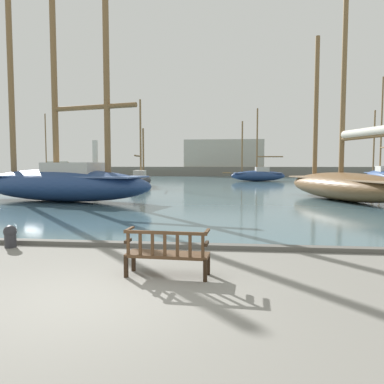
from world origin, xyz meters
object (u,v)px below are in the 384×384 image
Objects in this scene: sailboat_distant_harbor at (48,178)px; mooring_bollard at (10,235)px; park_bench at (167,253)px; sailboat_nearest_port at (380,175)px; sailboat_far_port at (141,180)px; sailboat_centre_channel at (62,178)px; sailboat_outer_port at (258,174)px; sailboat_nearest_starboard at (343,182)px.

sailboat_distant_harbor reaches higher than mooring_bollard.
park_bench is 4.98m from mooring_bollard.
sailboat_nearest_port is 40.27m from mooring_bollard.
sailboat_far_port is at bearing 96.14° from mooring_bollard.
sailboat_centre_channel is at bearing 122.60° from park_bench.
sailboat_outer_port reaches higher than mooring_bollard.
sailboat_nearest_port is 19.76× the size of mooring_bollard.
sailboat_centre_channel is 22.02m from sailboat_distant_harbor.
sailboat_nearest_port is (17.22, 35.95, 0.57)m from park_bench.
sailboat_centre_channel is 1.16× the size of sailboat_nearest_starboard.
park_bench is 39.86m from sailboat_nearest_port.
sailboat_centre_channel reaches higher than mooring_bollard.
sailboat_far_port is 14.08× the size of mooring_bollard.
sailboat_centre_channel is at bearing -60.80° from sailboat_distant_harbor.
sailboat_centre_channel is 1.33× the size of sailboat_nearest_port.
park_bench is 0.14× the size of sailboat_nearest_port.
sailboat_outer_port is at bearing 50.45° from sailboat_far_port.
sailboat_far_port is at bearing 105.26° from park_bench.
sailboat_distant_harbor is at bearing 120.61° from park_bench.
sailboat_outer_port reaches higher than sailboat_far_port.
sailboat_far_port is at bearing 144.29° from sailboat_nearest_starboard.
sailboat_nearest_port reaches higher than park_bench.
sailboat_centre_channel is at bearing -95.74° from sailboat_far_port.
sailboat_centre_channel is 34.31m from sailboat_nearest_port.
sailboat_nearest_starboard is at bearing -32.24° from sailboat_distant_harbor.
sailboat_nearest_port reaches higher than mooring_bollard.
park_bench is at bearing -59.39° from sailboat_distant_harbor.
park_bench is 0.18× the size of sailboat_outer_port.
sailboat_far_port is at bearing -157.90° from sailboat_nearest_port.
sailboat_centre_channel is 2.01× the size of sailboat_distant_harbor.
sailboat_distant_harbor is at bearing 152.38° from sailboat_far_port.
sailboat_nearest_port is at bearing 22.10° from sailboat_far_port.
sailboat_centre_channel reaches higher than sailboat_distant_harbor.
sailboat_outer_port reaches higher than park_bench.
sailboat_far_port is 26.27m from sailboat_nearest_port.
sailboat_far_port is 0.92× the size of sailboat_outer_port.
sailboat_centre_channel is at bearing -138.35° from sailboat_nearest_port.
sailboat_nearest_starboard is at bearing 63.90° from park_bench.
mooring_bollard is (-4.53, 2.06, -0.16)m from park_bench.
park_bench is 15.64m from sailboat_centre_channel.
sailboat_nearest_starboard is 31.62m from sailboat_distant_harbor.
sailboat_centre_channel reaches higher than sailboat_nearest_port.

